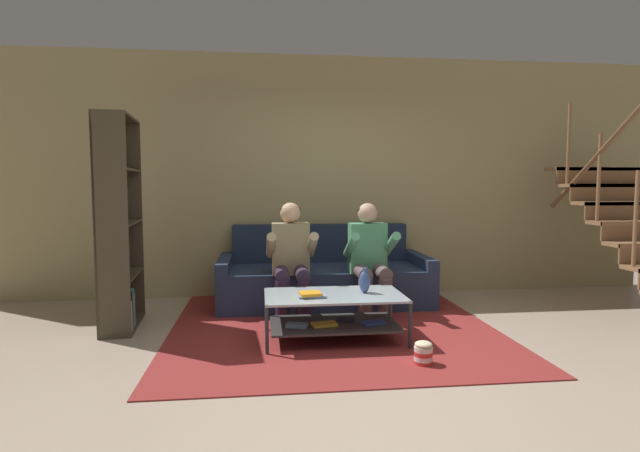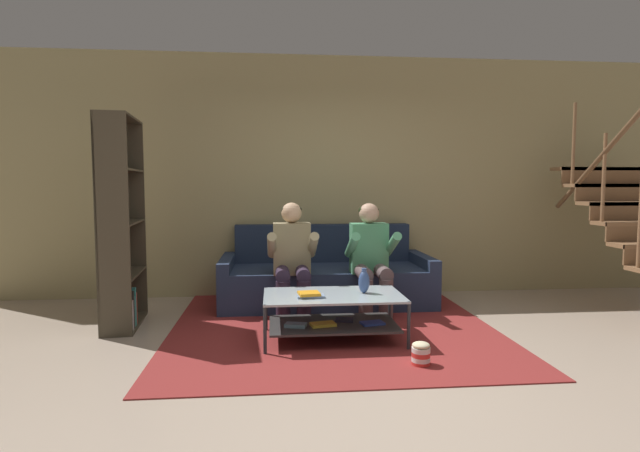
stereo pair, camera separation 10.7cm
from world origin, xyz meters
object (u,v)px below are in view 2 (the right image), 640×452
Objects in this scene: person_seated_left at (292,255)px; person_seated_right at (371,255)px; vase at (364,281)px; bookshelf at (117,242)px; couch at (326,279)px; book_stack at (310,295)px; popcorn_tub at (421,354)px; coffee_table at (333,310)px.

person_seated_right is (0.81, -0.00, -0.00)m from person_seated_left.
bookshelf is at bearing 165.28° from vase.
person_seated_left is 1.68m from bookshelf.
couch is at bearing 98.14° from vase.
vase is 0.95× the size of book_stack.
popcorn_tub is at bearing -66.75° from vase.
vase is 2.35m from bookshelf.
couch is 10.73× the size of vase.
book_stack is (-0.29, -1.46, 0.14)m from couch.
couch is at bearing 86.46° from coffee_table.
person_seated_left is at bearing 128.01° from vase.
coffee_table is at bearing -68.02° from person_seated_left.
popcorn_tub is (0.79, -0.59, -0.33)m from book_stack.
person_seated_left is 0.59× the size of bookshelf.
book_stack is 1.95m from bookshelf.
bookshelf is (-1.66, -0.17, 0.17)m from person_seated_left.
coffee_table is at bearing 130.56° from popcorn_tub.
person_seated_right is 1.14m from book_stack.
popcorn_tub is (0.58, -0.68, -0.18)m from coffee_table.
couch is 1.38m from vase.
person_seated_left is 6.42× the size of popcorn_tub.
vase is 0.11× the size of bookshelf.
bookshelf reaches higher than person_seated_left.
vase is at bearing -105.48° from person_seated_right.
book_stack reaches higher than popcorn_tub.
person_seated_left is at bearing 97.26° from book_stack.
couch is 0.79m from person_seated_right.
coffee_table is at bearing -121.78° from person_seated_right.
person_seated_right is 1.00m from coffee_table.
book_stack is (-0.48, -0.12, -0.08)m from vase.
coffee_table is (-0.49, -0.79, -0.37)m from person_seated_right.
couch is 1.50m from book_stack.
bookshelf is 10.91× the size of popcorn_tub.
vase is (0.60, -0.76, -0.13)m from person_seated_left.
person_seated_right is 0.58× the size of bookshelf.
coffee_table is at bearing -174.48° from vase.
bookshelf is at bearing 153.11° from popcorn_tub.
popcorn_tub is (0.30, -0.71, -0.42)m from vase.
vase reaches higher than coffee_table.
bookshelf reaches higher than coffee_table.
bookshelf reaches higher than vase.
couch is at bearing 55.35° from person_seated_left.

